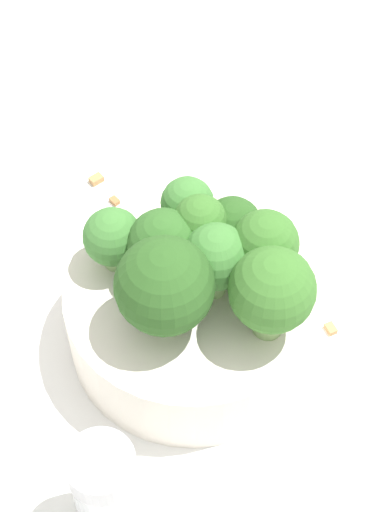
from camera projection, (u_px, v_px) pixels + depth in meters
ground_plane at (192, 337)px, 0.56m from camera, size 3.00×3.00×0.00m
bowl at (192, 314)px, 0.54m from camera, size 0.16×0.16×0.05m
broccoli_floret_0 at (167, 242)px, 0.50m from camera, size 0.04×0.04×0.05m
broccoli_floret_1 at (170, 289)px, 0.47m from camera, size 0.06×0.06×0.07m
broccoli_floret_2 at (271, 292)px, 0.47m from camera, size 0.05×0.05×0.06m
broccoli_floret_3 at (232, 227)px, 0.51m from camera, size 0.04×0.04×0.04m
broccoli_floret_4 at (216, 258)px, 0.49m from camera, size 0.04×0.04×0.05m
broccoli_floret_5 at (265, 247)px, 0.49m from camera, size 0.04×0.04×0.06m
broccoli_floret_6 at (113, 238)px, 0.51m from camera, size 0.04×0.04×0.04m
broccoli_floret_7 at (187, 207)px, 0.51m from camera, size 0.03×0.03×0.05m
broccoli_floret_8 at (200, 224)px, 0.50m from camera, size 0.03×0.03×0.05m
pepper_shaker at (105, 488)px, 0.46m from camera, size 0.04×0.04×0.07m
almond_crumb_1 at (331, 327)px, 0.56m from camera, size 0.01×0.01×0.01m
almond_crumb_2 at (96, 177)px, 0.63m from camera, size 0.01×0.01×0.01m
almond_crumb_3 at (114, 199)px, 0.62m from camera, size 0.01×0.01×0.01m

